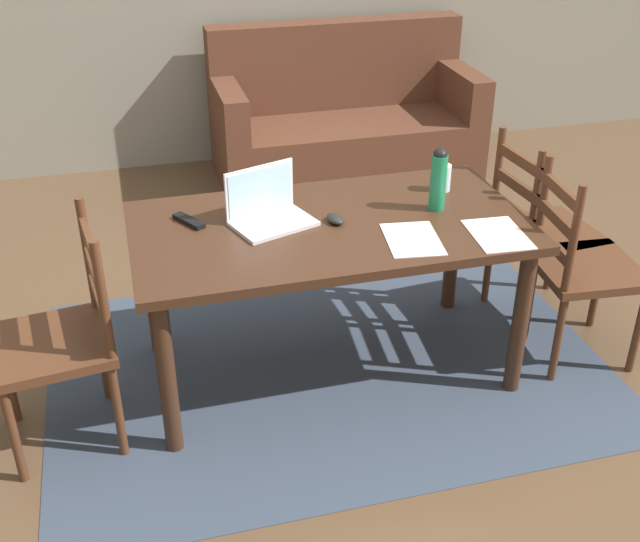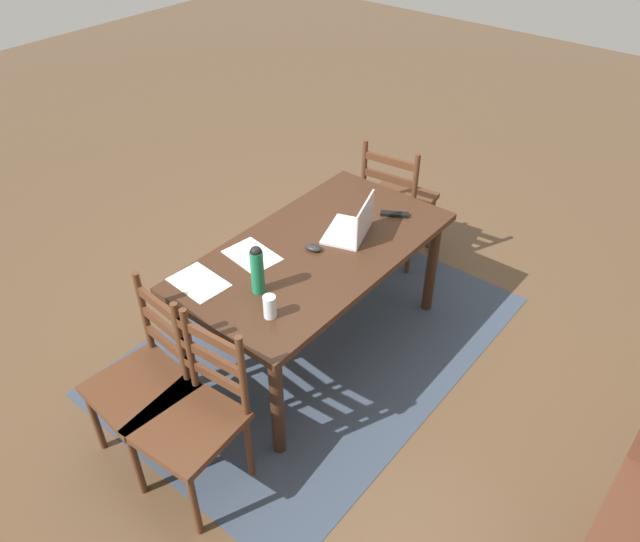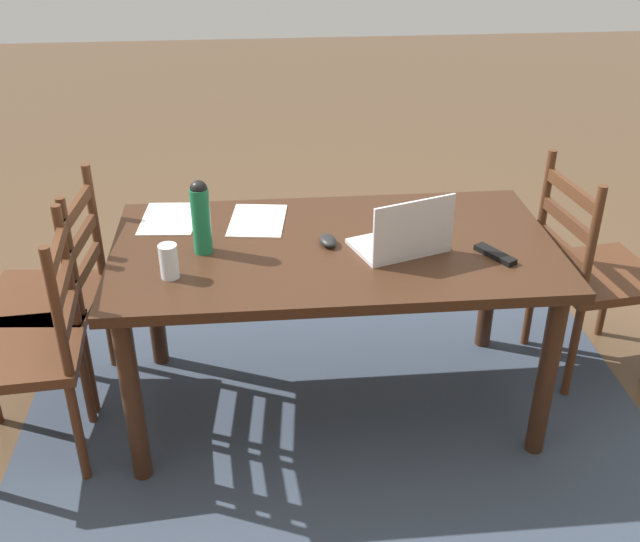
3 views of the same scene
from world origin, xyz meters
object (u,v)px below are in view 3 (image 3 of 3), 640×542
dining_table (334,266)px  computer_mouse (328,241)px  chair_right_near (51,298)px  laptop (404,238)px  water_bottle (201,216)px  drinking_glass (169,261)px  chair_left_near (592,273)px  chair_right_far (30,348)px  tv_remote (495,254)px

dining_table → computer_mouse: size_ratio=16.38×
dining_table → chair_right_near: bearing=-8.7°
dining_table → laptop: bearing=160.9°
water_bottle → computer_mouse: bearing=-178.9°
chair_right_near → drinking_glass: (-0.52, 0.36, 0.34)m
water_bottle → computer_mouse: 0.47m
chair_left_near → water_bottle: bearing=6.6°
chair_right_near → drinking_glass: size_ratio=7.82×
chair_left_near → drinking_glass: size_ratio=7.82×
chair_right_far → laptop: size_ratio=2.54×
dining_table → chair_left_near: size_ratio=1.72×
chair_right_far → chair_left_near: 2.24m
chair_right_far → tv_remote: chair_right_far is taller
chair_left_near → computer_mouse: 1.18m
chair_right_far → laptop: laptop is taller
dining_table → chair_left_near: (-1.11, -0.17, -0.18)m
chair_left_near → drinking_glass: bearing=12.0°
water_bottle → tv_remote: size_ratio=1.62×
chair_right_far → drinking_glass: 0.62m
chair_left_near → dining_table: bearing=8.7°
dining_table → chair_right_near: size_ratio=1.72×
dining_table → water_bottle: (0.48, 0.01, 0.23)m
computer_mouse → water_bottle: bearing=-9.3°
chair_right_near → water_bottle: bearing=163.7°
chair_left_near → chair_right_near: (2.22, -0.00, 0.00)m
chair_right_far → water_bottle: bearing=-166.0°
chair_right_near → chair_left_near: bearing=180.0°
computer_mouse → tv_remote: computer_mouse is taller
tv_remote → drinking_glass: bearing=-28.3°
dining_table → water_bottle: bearing=1.6°
laptop → tv_remote: laptop is taller
chair_right_far → chair_right_near: bearing=-90.0°
chair_right_far → water_bottle: (-0.63, -0.16, 0.42)m
chair_right_far → tv_remote: bearing=-179.3°
chair_right_far → laptop: bearing=-176.3°
laptop → tv_remote: size_ratio=2.20×
water_bottle → tv_remote: 1.06m
water_bottle → tv_remote: bearing=172.5°
chair_left_near → laptop: size_ratio=2.54×
laptop → water_bottle: water_bottle is taller
chair_right_near → tv_remote: chair_right_near is taller
chair_left_near → drinking_glass: 1.76m
chair_right_near → laptop: size_ratio=2.54×
chair_right_near → computer_mouse: (-1.08, 0.17, 0.29)m
chair_right_near → computer_mouse: 1.14m
chair_right_far → water_bottle: 0.77m
dining_table → drinking_glass: (0.58, 0.19, 0.15)m
chair_right_near → tv_remote: size_ratio=5.59×
computer_mouse → laptop: bearing=152.9°
drinking_glass → dining_table: bearing=-161.9°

